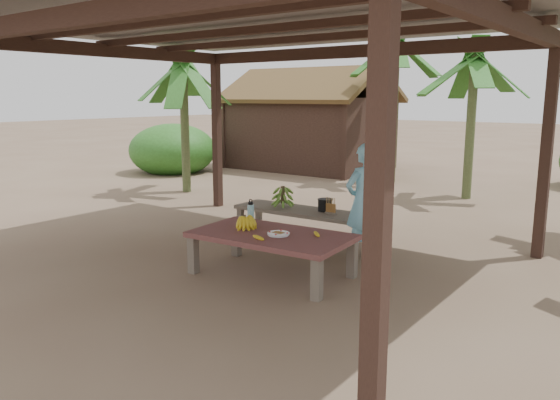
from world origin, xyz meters
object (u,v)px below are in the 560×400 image
Objects in this scene: ripe_banana_bunch at (245,221)px; woman at (364,202)px; plate at (278,234)px; cooking_pot at (325,205)px; bench at (308,214)px; work_table at (272,239)px; water_flask at (251,213)px.

ripe_banana_bunch is 0.19× the size of woman.
plate is 0.17× the size of woman.
woman is (0.82, -0.41, 0.20)m from cooking_pot.
bench is 1.67m from plate.
ripe_banana_bunch is at bearing 175.91° from work_table.
cooking_pot is at bearing 95.72° from work_table.
woman is at bearing 52.26° from ripe_banana_bunch.
ripe_banana_bunch is at bearing 176.85° from plate.
woman is (1.05, -0.30, 0.34)m from bench.
woman is at bearing -26.36° from cooking_pot.
water_flask is (0.02, -1.28, 0.24)m from bench.
bench is 1.30m from water_flask.
work_table is 1.59m from bench.
work_table is at bearing 0.38° from ripe_banana_bunch.
water_flask is 1.42m from woman.
plate is at bearing 5.21° from woman.
bench is at bearing 90.72° from water_flask.
work_table is 7.47× the size of plate.
water_flask is 1.40m from cooking_pot.
bench is 1.51× the size of woman.
cooking_pot is at bearing -92.83° from woman.
work_table is at bearing 165.53° from plate.
woman is (0.93, 1.20, 0.15)m from ripe_banana_bunch.
cooking_pot is 0.13× the size of woman.
ripe_banana_bunch is 0.53m from plate.
cooking_pot reaches higher than work_table.
ripe_banana_bunch reaches higher than plate.
plate is at bearing -18.94° from work_table.
plate is at bearing -3.15° from ripe_banana_bunch.
ripe_banana_bunch is 0.26m from water_flask.
work_table is 6.52× the size of ripe_banana_bunch.
woman reaches higher than cooking_pot.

